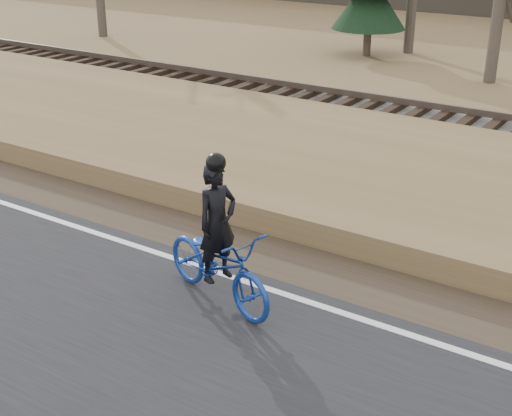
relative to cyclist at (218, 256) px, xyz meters
The scene contains 8 objects.
ground 0.99m from the cyclist, 39.09° to the left, with size 120.00×120.00×0.00m, color olive.
road 2.26m from the cyclist, 76.08° to the right, with size 120.00×6.00×0.06m, color black.
edge_line 1.04m from the cyclist, 50.20° to the left, with size 120.00×0.12×0.01m, color silver.
shoulder 1.84m from the cyclist, 72.33° to the left, with size 120.00×1.60×0.04m, color #473A2B.
embankment 4.68m from the cyclist, 83.63° to the left, with size 120.00×5.00×0.44m, color olive.
ballast 8.45m from the cyclist, 86.49° to the left, with size 120.00×3.00×0.45m, color slate.
railroad 8.44m from the cyclist, 86.49° to the left, with size 120.00×2.40×0.29m.
cyclist is the anchor object (origin of this frame).
Camera 1 is at (4.54, -7.19, 5.06)m, focal length 50.00 mm.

